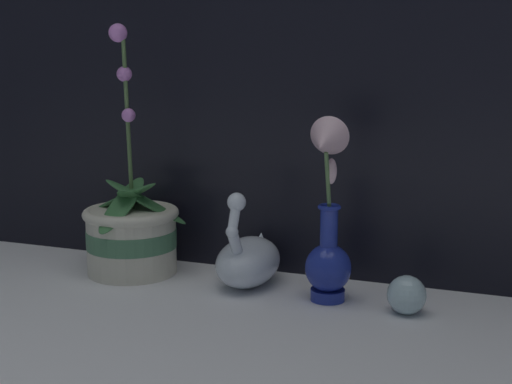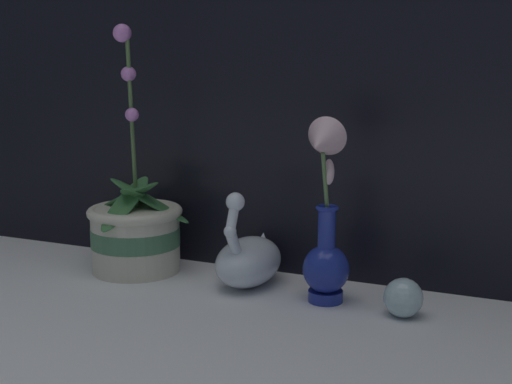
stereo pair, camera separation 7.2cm
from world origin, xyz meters
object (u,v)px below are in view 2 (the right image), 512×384
at_px(swan_figurine, 249,259).
at_px(blue_vase, 325,231).
at_px(glass_sphere, 403,298).
at_px(orchid_potted_plant, 135,230).

height_order(swan_figurine, blue_vase, blue_vase).
relative_size(blue_vase, glass_sphere, 4.97).
xyz_separation_m(swan_figurine, glass_sphere, (0.30, -0.05, -0.02)).
distance_m(blue_vase, glass_sphere, 0.17).
bearing_deg(orchid_potted_plant, blue_vase, -4.80).
bearing_deg(orchid_potted_plant, glass_sphere, -4.55).
relative_size(orchid_potted_plant, blue_vase, 1.49).
bearing_deg(glass_sphere, blue_vase, 176.20).
bearing_deg(blue_vase, glass_sphere, -3.80).
bearing_deg(glass_sphere, orchid_potted_plant, 175.45).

